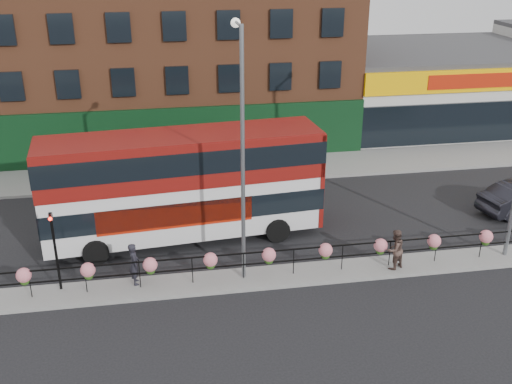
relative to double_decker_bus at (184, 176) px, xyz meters
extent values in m
plane|color=black|center=(2.98, -4.09, -3.00)|extent=(120.00, 120.00, 0.00)
cube|color=gray|center=(2.98, 7.91, -2.93)|extent=(60.00, 4.00, 0.15)
cube|color=gray|center=(2.98, -4.09, -2.93)|extent=(60.00, 1.60, 0.15)
cube|color=brown|center=(-1.02, 15.91, 2.00)|extent=(25.00, 12.00, 10.00)
cube|color=black|center=(-1.02, 9.83, -1.30)|extent=(25.00, 0.25, 3.40)
cube|color=silver|center=(18.98, 15.91, -0.50)|extent=(15.00, 12.00, 5.00)
cube|color=#3F3F42|center=(18.98, 15.91, 2.15)|extent=(15.00, 12.00, 0.30)
cube|color=#FFB601|center=(18.98, 9.83, 1.30)|extent=(15.00, 0.25, 1.40)
cube|color=#B11D08|center=(18.98, 9.71, 1.30)|extent=(7.00, 0.10, 0.90)
cube|color=black|center=(18.98, 9.83, -1.40)|extent=(15.00, 0.25, 2.60)
cube|color=black|center=(2.98, -4.09, -1.75)|extent=(30.00, 0.05, 0.05)
cube|color=black|center=(2.98, -4.09, -2.25)|extent=(30.00, 0.05, 0.05)
cylinder|color=black|center=(-6.02, -4.09, -2.30)|extent=(0.04, 0.04, 1.10)
cylinder|color=black|center=(-4.02, -4.09, -2.30)|extent=(0.04, 0.04, 1.10)
cylinder|color=black|center=(-2.02, -4.09, -2.30)|extent=(0.04, 0.04, 1.10)
cylinder|color=black|center=(-0.02, -4.09, -2.30)|extent=(0.04, 0.04, 1.10)
cylinder|color=black|center=(1.98, -4.09, -2.30)|extent=(0.04, 0.04, 1.10)
cylinder|color=black|center=(3.98, -4.09, -2.30)|extent=(0.04, 0.04, 1.10)
cylinder|color=black|center=(5.98, -4.09, -2.30)|extent=(0.04, 0.04, 1.10)
cylinder|color=black|center=(7.98, -4.09, -2.30)|extent=(0.04, 0.04, 1.10)
cylinder|color=black|center=(9.98, -4.09, -2.30)|extent=(0.04, 0.04, 1.10)
cylinder|color=black|center=(11.98, -4.09, -2.30)|extent=(0.04, 0.04, 1.10)
sphere|color=#DB7381|center=(-6.18, -4.09, -1.90)|extent=(0.56, 0.56, 0.56)
sphere|color=#2A5217|center=(-6.18, -4.09, -2.13)|extent=(0.36, 0.36, 0.36)
sphere|color=#DB7381|center=(-3.89, -4.09, -1.90)|extent=(0.56, 0.56, 0.56)
sphere|color=#2A5217|center=(-3.89, -4.09, -2.13)|extent=(0.36, 0.36, 0.36)
sphere|color=#DB7381|center=(-1.60, -4.09, -1.90)|extent=(0.56, 0.56, 0.56)
sphere|color=#2A5217|center=(-1.60, -4.09, -2.13)|extent=(0.36, 0.36, 0.36)
sphere|color=#DB7381|center=(0.69, -4.09, -1.90)|extent=(0.56, 0.56, 0.56)
sphere|color=#2A5217|center=(0.69, -4.09, -2.13)|extent=(0.36, 0.36, 0.36)
sphere|color=#DB7381|center=(2.98, -4.09, -1.90)|extent=(0.56, 0.56, 0.56)
sphere|color=#2A5217|center=(2.98, -4.09, -2.13)|extent=(0.36, 0.36, 0.36)
sphere|color=#DB7381|center=(5.28, -4.09, -1.90)|extent=(0.56, 0.56, 0.56)
sphere|color=#2A5217|center=(5.28, -4.09, -2.13)|extent=(0.36, 0.36, 0.36)
sphere|color=#DB7381|center=(7.57, -4.09, -1.90)|extent=(0.56, 0.56, 0.56)
sphere|color=#2A5217|center=(7.57, -4.09, -2.13)|extent=(0.36, 0.36, 0.36)
sphere|color=#DB7381|center=(9.86, -4.09, -1.90)|extent=(0.56, 0.56, 0.56)
sphere|color=#2A5217|center=(9.86, -4.09, -2.13)|extent=(0.36, 0.36, 0.36)
sphere|color=#DB7381|center=(12.15, -4.09, -1.90)|extent=(0.56, 0.56, 0.56)
sphere|color=#2A5217|center=(12.15, -4.09, -2.13)|extent=(0.36, 0.36, 0.36)
cube|color=silver|center=(-0.05, 0.00, -0.39)|extent=(12.17, 3.77, 4.35)
cube|color=maroon|center=(-0.05, 0.00, 0.86)|extent=(12.23, 3.83, 1.96)
cube|color=black|center=(-0.05, 0.00, -1.15)|extent=(12.25, 3.85, 0.98)
cube|color=black|center=(-0.05, 0.00, 1.03)|extent=(12.27, 3.88, 0.98)
cube|color=maroon|center=(-0.05, 0.00, 1.82)|extent=(12.17, 3.77, 0.13)
cube|color=maroon|center=(5.86, 0.52, -0.39)|extent=(0.44, 2.79, 4.35)
cube|color=#B11D08|center=(-0.47, -1.43, -1.21)|extent=(6.51, 0.62, 1.09)
cylinder|color=black|center=(-3.83, -1.70, -2.46)|extent=(1.11, 0.42, 1.09)
cylinder|color=black|center=(-4.07, 1.01, -2.46)|extent=(1.11, 0.42, 1.09)
cylinder|color=black|center=(3.97, -1.01, -2.46)|extent=(1.11, 0.42, 1.09)
cylinder|color=black|center=(3.73, 1.70, -2.46)|extent=(1.11, 0.42, 1.09)
imported|color=black|center=(-2.20, -3.74, -2.00)|extent=(0.71, 0.55, 1.71)
imported|color=#4A362F|center=(8.08, -4.34, -2.00)|extent=(1.33, 1.28, 1.70)
cylinder|color=slate|center=(2.01, -3.94, 2.00)|extent=(0.16, 0.16, 9.71)
cylinder|color=slate|center=(2.01, -3.21, 6.76)|extent=(0.10, 1.46, 0.10)
sphere|color=silver|center=(2.01, -2.48, 6.71)|extent=(0.35, 0.35, 0.35)
cylinder|color=black|center=(-5.02, -3.69, -1.25)|extent=(0.10, 0.10, 3.20)
imported|color=black|center=(-5.02, -3.69, 0.35)|extent=(0.15, 0.18, 0.90)
sphere|color=#FF190C|center=(-5.02, -3.81, 0.17)|extent=(0.14, 0.14, 0.14)
camera|label=1|loc=(-0.95, -24.21, 9.56)|focal=42.00mm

